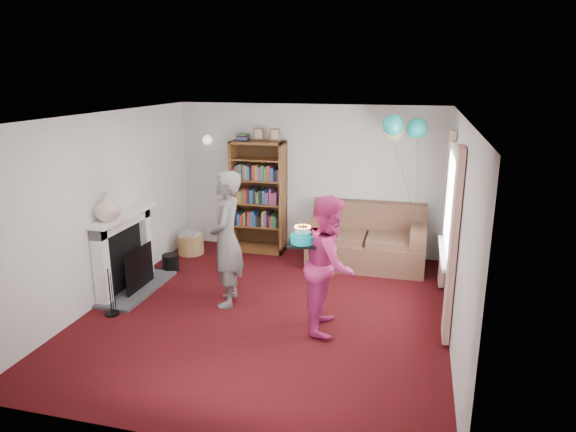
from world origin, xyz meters
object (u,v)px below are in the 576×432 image
(bookcase, at_px, (259,198))
(birthday_cake, at_px, (302,239))
(sofa, at_px, (367,242))
(person_striped, at_px, (227,239))
(person_magenta, at_px, (330,264))

(bookcase, relative_size, birthday_cake, 6.25)
(sofa, bearing_deg, birthday_cake, -102.25)
(sofa, distance_m, birthday_cake, 2.60)
(person_striped, bearing_deg, birthday_cake, 54.39)
(person_magenta, bearing_deg, bookcase, 28.94)
(bookcase, xyz_separation_m, person_magenta, (1.66, -2.52, -0.11))
(bookcase, relative_size, person_magenta, 1.29)
(person_magenta, bearing_deg, birthday_cake, 110.28)
(sofa, relative_size, person_magenta, 1.11)
(person_striped, distance_m, birthday_cake, 1.24)
(birthday_cake, bearing_deg, sofa, 77.99)
(person_striped, xyz_separation_m, person_magenta, (1.42, -0.34, -0.08))
(sofa, xyz_separation_m, person_magenta, (-0.22, -2.29, 0.46))
(sofa, bearing_deg, person_striped, -130.26)
(bookcase, xyz_separation_m, birthday_cake, (1.36, -2.65, 0.21))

